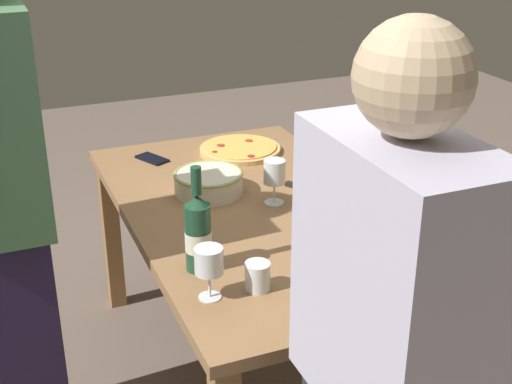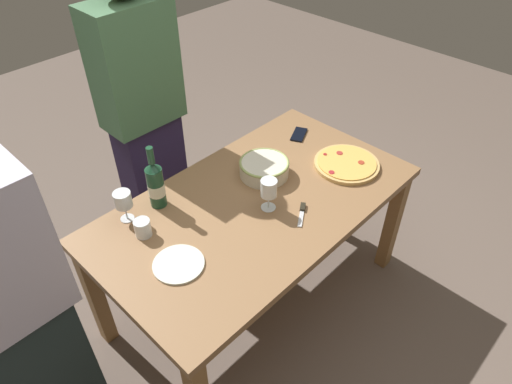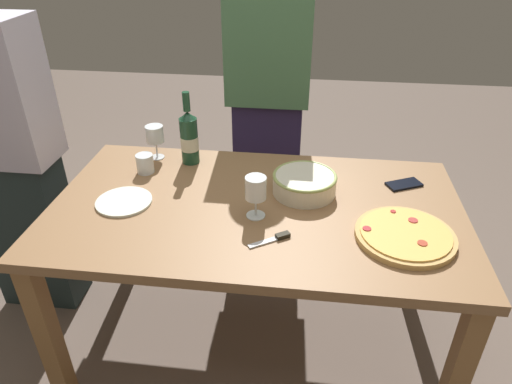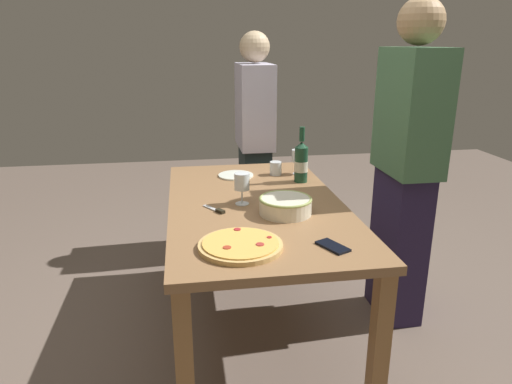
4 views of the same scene
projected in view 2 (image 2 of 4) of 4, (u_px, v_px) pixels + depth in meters
The scene contains 13 objects.
ground_plane at pixel (256, 296), 2.72m from camera, with size 8.00×8.00×0.00m, color #6B5A4F.
dining_table at pixel (256, 215), 2.29m from camera, with size 1.60×0.90×0.75m.
pizza at pixel (347, 164), 2.45m from camera, with size 0.35×0.35×0.03m.
serving_bowl at pixel (264, 167), 2.37m from camera, with size 0.26×0.26×0.08m.
wine_bottle at pixel (156, 184), 2.14m from camera, with size 0.08×0.08×0.33m.
wine_glass_near_pizza at pixel (269, 190), 2.13m from camera, with size 0.08×0.08×0.17m.
wine_glass_by_bottle at pixel (123, 201), 2.07m from camera, with size 0.08×0.08×0.16m.
cup_amber at pixel (143, 228), 2.03m from camera, with size 0.07×0.07×0.08m, color white.
side_plate at pixel (179, 264), 1.92m from camera, with size 0.22×0.22×0.01m, color white.
cell_phone at pixel (299, 134), 2.68m from camera, with size 0.07×0.14×0.01m, color black.
pizza_knife at pixel (302, 212), 2.17m from camera, with size 0.14×0.10×0.02m.
person_host at pixel (144, 115), 2.56m from camera, with size 0.43×0.24×1.77m.
person_guest_left at pixel (9, 314), 1.66m from camera, with size 0.45×0.24×1.62m.
Camera 2 is at (-1.21, -1.16, 2.23)m, focal length 32.22 mm.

